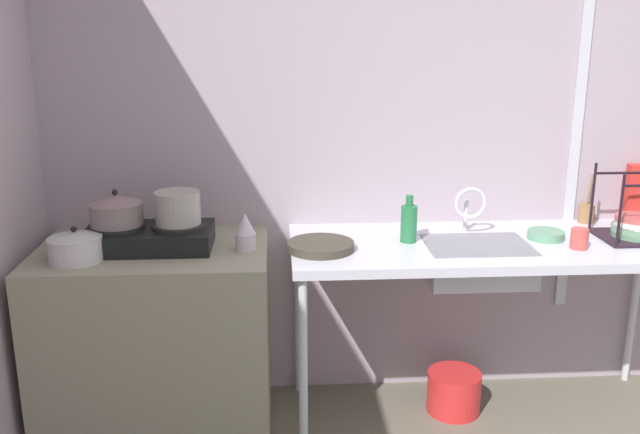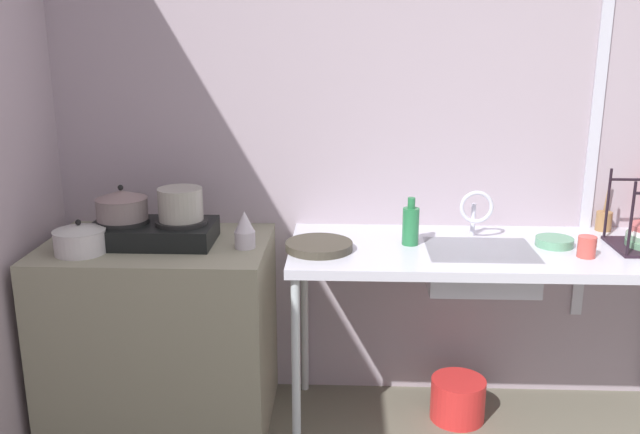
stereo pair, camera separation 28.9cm
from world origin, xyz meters
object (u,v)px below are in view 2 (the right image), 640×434
Objects in this scene: faucet at (476,209)px; small_bowl_on_drainboard at (554,242)px; sink_basin at (479,267)px; cup_by_rack at (587,247)px; pot_on_left_burner at (122,205)px; frying_pan at (319,246)px; percolator at (245,230)px; bucket_on_floor at (458,399)px; bottle_by_sink at (411,225)px; pot_on_right_burner at (180,204)px; pot_beside_stove at (80,239)px; utensil_jar at (604,220)px; stove at (153,232)px.

faucet reaches higher than small_bowl_on_drainboard.
sink_basin is 2.82× the size of small_bowl_on_drainboard.
cup_by_rack is at bearing -59.10° from small_bowl_on_drainboard.
cup_by_rack is at bearing -3.52° from pot_on_left_burner.
small_bowl_on_drainboard reaches higher than frying_pan.
percolator is 0.64× the size of bucket_on_floor.
pot_on_left_burner is 1.23m from bottle_by_sink.
pot_on_right_burner is at bearing 173.29° from frying_pan.
pot_beside_stove is at bearing -132.26° from pot_on_left_burner.
pot_beside_stove is 1.33× the size of percolator.
pot_beside_stove is at bearing -175.39° from frying_pan.
bottle_by_sink is at bearing 1.38° from pot_on_right_burner.
frying_pan is at bearing 4.61° from pot_beside_stove.
sink_basin is (0.99, 0.01, -0.15)m from percolator.
pot_on_left_burner is at bearing 175.29° from frying_pan.
utensil_jar reaches higher than faucet.
pot_on_left_burner is 0.94× the size of utensil_jar.
pot_on_left_burner is 0.25m from pot_on_right_burner.
sink_basin is at bearing -153.24° from utensil_jar.
faucet reaches higher than sink_basin.
pot_beside_stove is at bearing -179.17° from cup_by_rack.
sink_basin is 1.79× the size of bucket_on_floor.
utensil_jar is at bearing 11.41° from percolator.
bucket_on_floor is at bearing 2.01° from stove.
frying_pan is (0.84, -0.07, -0.15)m from pot_on_left_burner.
stove is at bearing 174.46° from frying_pan.
sink_basin is at bearing 3.81° from pot_beside_stove.
pot_beside_stove reaches higher than cup_by_rack.
pot_on_right_burner is (0.25, 0.00, 0.00)m from pot_on_left_burner.
faucet is at bearing 9.27° from percolator.
pot_on_right_burner is 0.76× the size of bucket_on_floor.
pot_on_left_burner is 0.78× the size of frying_pan.
faucet is (0.00, 0.15, 0.21)m from sink_basin.
cup_by_rack reaches higher than frying_pan.
utensil_jar is at bearing 8.21° from pot_on_right_burner.
bottle_by_sink is (-0.70, 0.14, 0.04)m from cup_by_rack.
cup_by_rack is 0.35× the size of bucket_on_floor.
pot_beside_stove is at bearing -169.51° from utensil_jar.
faucet is 0.64m from utensil_jar.
bucket_on_floor is at bearing 115.73° from sink_basin.
pot_on_left_burner is (-0.13, -0.00, 0.12)m from stove.
pot_on_right_burner is 0.92× the size of bottle_by_sink.
bucket_on_floor is (0.95, 0.10, -0.83)m from percolator.
bottle_by_sink is (1.23, 0.02, -0.08)m from pot_on_left_burner.
bottle_by_sink is at bearing -163.43° from faucet.
small_bowl_on_drainboard is 0.64× the size of bucket_on_floor.
stove is 2.39× the size of pot_on_left_burner.
stove is 0.72m from frying_pan.
faucet reaches higher than frying_pan.
bottle_by_sink is at bearing 168.47° from cup_by_rack.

